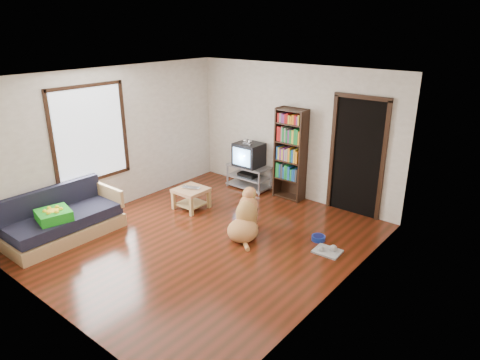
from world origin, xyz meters
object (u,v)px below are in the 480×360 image
Objects in this scene: crt_tv at (250,154)px; bookshelf at (291,149)px; dog at (246,219)px; grey_rag at (327,251)px; laptop at (190,188)px; tv_stand at (249,176)px; dog_bowl at (318,238)px; sofa at (64,222)px; coffee_table at (191,195)px; green_cushion at (54,215)px.

bookshelf is (0.95, 0.07, 0.26)m from crt_tv.
bookshelf is 2.02× the size of dog.
crt_tv is at bearing 151.85° from grey_rag.
tv_stand is (0.18, 1.56, -0.14)m from laptop.
dog_bowl is 2.68m from crt_tv.
laptop is 2.23m from sofa.
sofa reaches higher than laptop.
bookshelf is at bearing 5.63° from tv_stand.
laptop is 0.60× the size of coffee_table.
tv_stand is 1.01× the size of dog.
laptop is at bearing 173.23° from dog.
bookshelf reaches higher than dog.
crt_tv reaches higher than sofa.
dog reaches higher than coffee_table.
crt_tv is (-2.61, 1.40, 0.73)m from grey_rag.
green_cushion reaches higher than tv_stand.
laptop is 0.36× the size of tv_stand.
tv_stand is 0.50× the size of bookshelf.
grey_rag is 0.44× the size of tv_stand.
coffee_table is (-0.18, -1.55, -0.46)m from crt_tv.
tv_stand is at bearing 83.28° from coffee_table.
crt_tv is at bearing 90.49° from green_cushion.
dog_bowl is at bearing 9.12° from coffee_table.
dog is at bearing -7.93° from coffee_table.
dog reaches higher than green_cushion.
crt_tv is at bearing -175.68° from bookshelf.
bookshelf reaches higher than green_cushion.
laptop is 1.62m from crt_tv.
green_cushion is 3.96m from crt_tv.
sofa reaches higher than dog_bowl.
green_cushion is at bearing -144.55° from grey_rag.
dog is at bearing -53.70° from crt_tv.
crt_tv is 0.32× the size of sofa.
sofa is (-0.97, -3.63, -0.01)m from tv_stand.
dog_bowl is 0.39m from grey_rag.
bookshelf reaches higher than dog_bowl.
bookshelf is (1.80, 3.94, 0.50)m from green_cushion.
dog is (2.26, 1.90, 0.03)m from sofa.
green_cushion is at bearing -139.35° from dog_bowl.
sofa reaches higher than tv_stand.
dog_bowl is 2.54m from coffee_table.
crt_tv is at bearing 153.60° from dog_bowl.
tv_stand is 1.55× the size of crt_tv.
sofa is at bearing -134.14° from laptop.
green_cushion is 0.53× the size of tv_stand.
coffee_table is (-2.49, -0.40, 0.24)m from dog_bowl.
bookshelf reaches higher than crt_tv.
grey_rag is at bearing 32.15° from sofa.
laptop is at bearing -176.31° from grey_rag.
green_cushion is 0.53× the size of dog.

